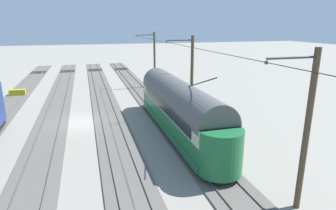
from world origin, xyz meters
The scene contains 10 objects.
ground_plane centered at (0.00, 0.00, 0.00)m, with size 220.00×220.00×0.00m, color gray.
track_streetcar_siding centered at (-7.52, -0.31, 0.05)m, with size 2.80×80.00×0.18m.
track_adjacent_siding centered at (-2.51, -0.31, 0.05)m, with size 2.80×80.00×0.18m.
track_third_siding centered at (2.51, -0.31, 0.05)m, with size 2.80×80.00×0.18m.
vintage_streetcar centered at (-7.52, 4.90, 2.26)m, with size 2.65×17.19×5.53m.
catenary_pole_foreground centered at (-9.86, -12.80, 3.93)m, with size 2.63×0.28×7.56m.
catenary_pole_mid_near centered at (-9.86, 1.45, 3.93)m, with size 2.63×0.28×7.56m.
catenary_pole_mid_far centered at (-9.86, 15.69, 3.93)m, with size 2.63×0.28×7.56m.
overhead_wire_run centered at (-7.56, 7.89, 7.02)m, with size 2.42×46.74×0.18m.
track_end_bumper centered at (7.52, -12.58, 0.40)m, with size 1.80×0.60×0.80m, color #B2A519.
Camera 1 is at (-0.69, 25.33, 8.42)m, focal length 30.46 mm.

